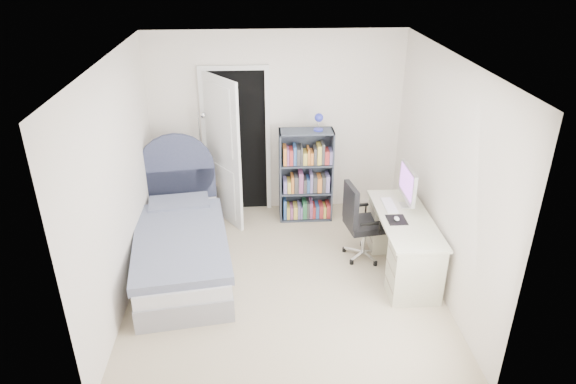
{
  "coord_description": "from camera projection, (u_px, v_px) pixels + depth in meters",
  "views": [
    {
      "loc": [
        -0.27,
        -4.85,
        3.49
      ],
      "look_at": [
        0.06,
        0.31,
        0.95
      ],
      "focal_mm": 32.0,
      "sensor_mm": 36.0,
      "label": 1
    }
  ],
  "objects": [
    {
      "name": "door",
      "position": [
        228.0,
        147.0,
        6.81
      ],
      "size": [
        0.92,
        0.7,
        2.06
      ],
      "color": "black",
      "rests_on": "ground"
    },
    {
      "name": "room_shell",
      "position": [
        284.0,
        180.0,
        5.35
      ],
      "size": [
        3.5,
        3.7,
        2.6
      ],
      "color": "tan",
      "rests_on": "ground"
    },
    {
      "name": "floor_lamp",
      "position": [
        204.0,
        174.0,
        7.04
      ],
      "size": [
        0.22,
        0.22,
        1.51
      ],
      "color": "silver",
      "rests_on": "ground"
    },
    {
      "name": "nightstand",
      "position": [
        202.0,
        190.0,
        7.1
      ],
      "size": [
        0.41,
        0.41,
        0.6
      ],
      "color": "#DEBD88",
      "rests_on": "ground"
    },
    {
      "name": "bed",
      "position": [
        182.0,
        244.0,
        6.01
      ],
      "size": [
        1.28,
        2.26,
        1.32
      ],
      "color": "gray",
      "rests_on": "ground"
    },
    {
      "name": "bookcase",
      "position": [
        307.0,
        179.0,
        6.95
      ],
      "size": [
        0.71,
        0.31,
        1.52
      ],
      "color": "#38404D",
      "rests_on": "ground"
    },
    {
      "name": "office_chair",
      "position": [
        359.0,
        219.0,
        6.07
      ],
      "size": [
        0.52,
        0.53,
        0.97
      ],
      "color": "silver",
      "rests_on": "ground"
    },
    {
      "name": "desk",
      "position": [
        403.0,
        241.0,
        5.9
      ],
      "size": [
        0.58,
        1.44,
        1.18
      ],
      "color": "beige",
      "rests_on": "ground"
    }
  ]
}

